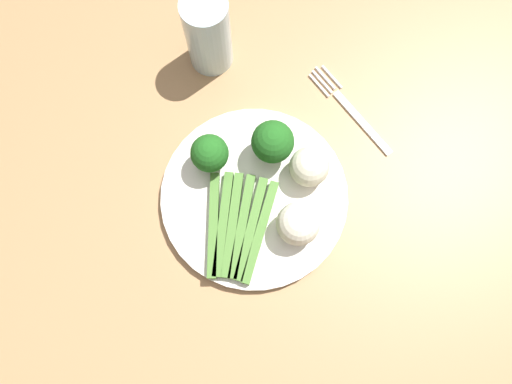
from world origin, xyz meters
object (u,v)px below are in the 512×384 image
Objects in this scene: plate at (256,194)px; broccoli_right at (210,153)px; broccoli_outer_edge at (273,142)px; cauliflower_front_left at (309,167)px; fork at (351,110)px; cauliflower_near_fork at (300,222)px; dining_table at (239,200)px; water_glass at (208,34)px; asparagus_bundle at (237,227)px.

plate is 0.09m from broccoli_right.
broccoli_outer_edge is 1.12× the size of broccoli_right.
fork is (0.12, 0.01, -0.04)m from cauliflower_front_left.
broccoli_outer_edge is 0.11m from cauliflower_near_fork.
cauliflower_front_left is at bearing -44.53° from dining_table.
dining_table is 0.15m from broccoli_right.
broccoli_outer_edge is 0.15m from fork.
fork is 0.23m from water_glass.
fork is at bearing 13.64° from cauliflower_near_fork.
water_glass reaches higher than cauliflower_front_left.
dining_table is 0.16m from broccoli_outer_edge.
cauliflower_near_fork is 0.20m from fork.
broccoli_outer_edge is at bearing -111.85° from water_glass.
broccoli_right is 0.50× the size of water_glass.
asparagus_bundle is at bearing 99.82° from fork.
broccoli_right is at bearing 121.99° from cauliflower_front_left.
water_glass is at bearing 63.88° from cauliflower_near_fork.
fork is at bearing -8.09° from plate.
dining_table is 0.17m from cauliflower_near_fork.
broccoli_outer_edge reaches higher than plate.
fork is at bearing -33.99° from asparagus_bundle.
broccoli_outer_edge reaches higher than cauliflower_front_left.
fork is (0.19, -0.03, -0.01)m from plate.
cauliflower_front_left reaches higher than plate.
fork is at bearing 4.86° from cauliflower_front_left.
fork reaches higher than dining_table.
dining_table is at bearing 91.69° from cauliflower_near_fork.
fork is at bearing -19.87° from broccoli_outer_edge.
cauliflower_front_left is at bearing 27.69° from cauliflower_near_fork.
cauliflower_near_fork is 1.06× the size of cauliflower_front_left.
cauliflower_near_fork is (0.05, -0.06, 0.02)m from asparagus_bundle.
cauliflower_near_fork is at bearing -88.99° from broccoli_right.
broccoli_right is 0.13m from cauliflower_front_left.
water_glass reaches higher than fork.
broccoli_right is at bearing 89.33° from dining_table.
dining_table is at bearing 11.00° from asparagus_bundle.
cauliflower_front_left is (0.12, -0.03, 0.02)m from asparagus_bundle.
broccoli_right reaches higher than plate.
broccoli_outer_edge is at bearing -41.57° from broccoli_right.
water_glass is (0.13, 0.19, 0.05)m from plate.
plate is at bearing -87.46° from broccoli_right.
water_glass reaches higher than cauliflower_near_fork.
asparagus_bundle is at bearing 130.10° from cauliflower_near_fork.
asparagus_bundle is at bearing -165.05° from broccoli_outer_edge.
water_glass reaches higher than asparagus_bundle.
water_glass is at bearing 29.59° from fork.
dining_table is 8.91× the size of asparagus_bundle.
asparagus_bundle is 2.26× the size of broccoli_outer_edge.
dining_table is 5.51× the size of plate.
plate is 0.08m from cauliflower_front_left.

